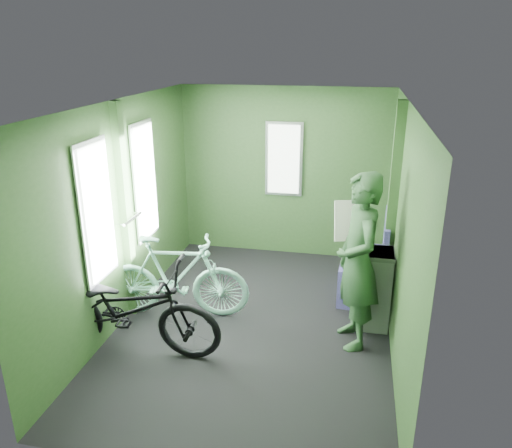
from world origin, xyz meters
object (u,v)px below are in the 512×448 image
(passenger, at_px, (358,262))
(waste_box, at_px, (378,289))
(bicycle_black, at_px, (132,351))
(bench_seat, at_px, (366,271))
(bicycle_mint, at_px, (178,316))

(passenger, relative_size, waste_box, 2.06)
(bicycle_black, distance_m, waste_box, 2.55)
(bench_seat, bearing_deg, passenger, -93.07)
(bicycle_mint, bearing_deg, bench_seat, -71.56)
(bicycle_black, height_order, bench_seat, bench_seat)
(passenger, xyz_separation_m, waste_box, (0.23, 0.36, -0.45))
(bicycle_mint, distance_m, bench_seat, 2.24)
(waste_box, bearing_deg, bicycle_black, -157.49)
(bench_seat, bearing_deg, waste_box, -77.44)
(passenger, relative_size, bench_seat, 1.79)
(bicycle_mint, xyz_separation_m, waste_box, (2.12, 0.24, 0.42))
(passenger, height_order, waste_box, passenger)
(passenger, bearing_deg, bicycle_black, -91.16)
(bicycle_mint, bearing_deg, waste_box, -90.35)
(bicycle_black, relative_size, waste_box, 2.14)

